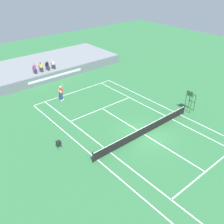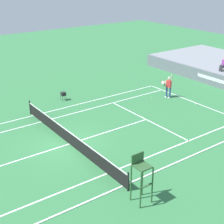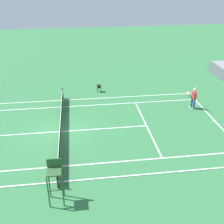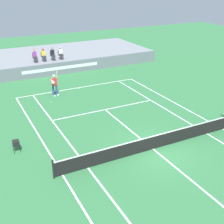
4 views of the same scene
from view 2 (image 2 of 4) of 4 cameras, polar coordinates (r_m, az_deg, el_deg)
ground_plane at (r=21.44m, az=-7.25°, el=-5.44°), size 80.00×80.00×0.00m
court at (r=21.43m, az=-7.25°, el=-5.42°), size 11.08×23.88×0.03m
net at (r=21.20m, az=-7.32°, el=-4.20°), size 11.98×0.10×1.07m
spectator_seated_0 at (r=33.73m, az=18.26°, el=7.62°), size 0.44×0.60×1.27m
tennis_player at (r=28.99m, az=9.52°, el=4.29°), size 0.74×0.75×2.08m
tennis_ball at (r=29.00m, az=6.60°, el=2.45°), size 0.07×0.07×0.07m
umpire_chair at (r=15.74m, az=4.93°, el=-10.16°), size 0.77×0.77×2.44m
ball_hopper at (r=28.40m, az=-8.24°, el=3.07°), size 0.36×0.36×0.70m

